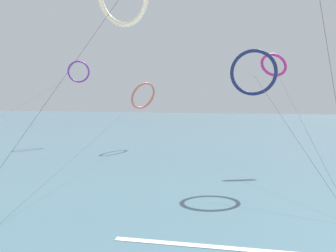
# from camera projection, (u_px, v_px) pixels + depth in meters

# --- Properties ---
(sea_water) EXTENTS (400.00, 200.00, 0.08)m
(sea_water) POSITION_uv_depth(u_px,v_px,m) (229.00, 126.00, 111.12)
(sea_water) COLOR slate
(sea_water) RESTS_ON ground
(kite_violet) EXTENTS (4.73, 44.50, 17.58)m
(kite_violet) POSITION_uv_depth(u_px,v_px,m) (79.00, 72.00, 64.84)
(kite_violet) COLOR purple
(kite_violet) RESTS_ON ground
(kite_magenta) EXTENTS (6.75, 23.01, 16.04)m
(kite_magenta) POSITION_uv_depth(u_px,v_px,m) (274.00, 65.00, 43.01)
(kite_magenta) COLOR #CC288E
(kite_magenta) RESTS_ON ground
(kite_coral) EXTENTS (5.17, 41.77, 12.75)m
(kite_coral) POSITION_uv_depth(u_px,v_px,m) (143.00, 96.00, 59.01)
(kite_coral) COLOR #EA7260
(kite_coral) RESTS_ON ground
(kite_navy) EXTENTS (10.05, 12.14, 14.96)m
(kite_navy) POSITION_uv_depth(u_px,v_px,m) (253.00, 73.00, 34.26)
(kite_navy) COLOR navy
(kite_navy) RESTS_ON ground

